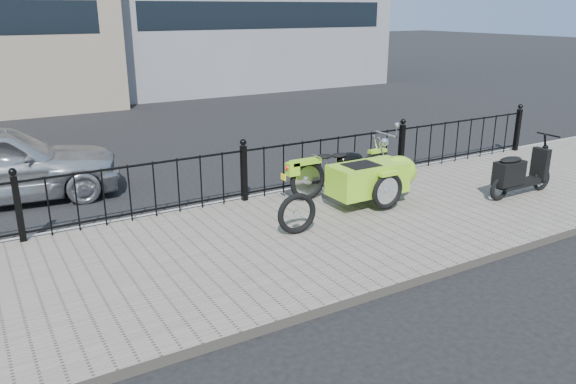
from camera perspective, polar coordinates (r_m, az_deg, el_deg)
ground at (r=8.65m, az=-0.58°, el=-3.98°), size 120.00×120.00×0.00m
sidewalk at (r=8.23m, az=1.17°, el=-4.73°), size 30.00×3.80×0.12m
curb at (r=9.82m, az=-4.78°, el=-0.92°), size 30.00×0.10×0.12m
iron_fence at (r=9.54m, az=-4.50°, el=1.84°), size 14.11×0.11×1.08m
motorcycle_sidecar at (r=9.55m, az=8.43°, el=1.76°), size 2.28×1.48×0.98m
scooter at (r=10.53m, az=22.36°, el=1.71°), size 1.54×0.45×1.04m
spare_tire at (r=8.13m, az=0.91°, el=-2.20°), size 0.62×0.12×0.62m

